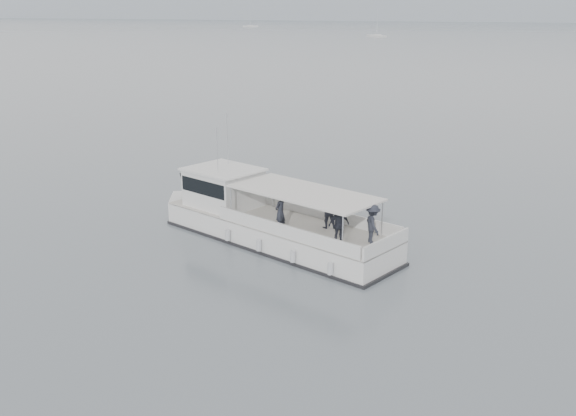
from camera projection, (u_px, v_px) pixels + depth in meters
The scene contains 3 objects.
ground at pixel (399, 285), 22.65m from camera, with size 1400.00×1400.00×0.00m, color #535B62.
tour_boat at pixel (259, 218), 27.19m from camera, with size 12.28×5.33×5.13m.
moored_fleet at pixel (509, 39), 206.16m from camera, with size 358.92×344.68×10.18m.
Camera 1 is at (6.58, -20.15, 9.30)m, focal length 40.00 mm.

